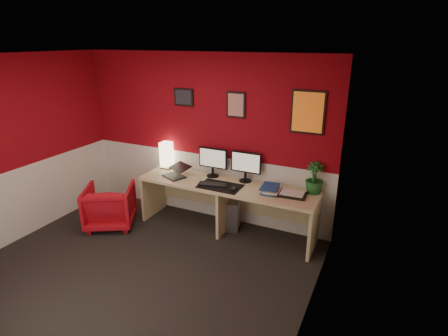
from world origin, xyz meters
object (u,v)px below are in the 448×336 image
(desk, at_px, (226,208))
(pc_tower, at_px, (233,212))
(shoji_lamp, at_px, (167,156))
(potted_plant, at_px, (314,178))
(armchair, at_px, (110,206))
(laptop, at_px, (174,170))
(monitor_right, at_px, (246,162))
(zen_tray, at_px, (292,195))
(monitor_left, at_px, (213,158))

(desk, bearing_deg, pc_tower, 75.48)
(shoji_lamp, height_order, potted_plant, potted_plant)
(desk, distance_m, armchair, 1.74)
(shoji_lamp, height_order, laptop, shoji_lamp)
(shoji_lamp, height_order, monitor_right, monitor_right)
(zen_tray, bearing_deg, monitor_right, 164.71)
(potted_plant, height_order, pc_tower, potted_plant)
(desk, distance_m, zen_tray, 1.02)
(shoji_lamp, bearing_deg, desk, -11.34)
(shoji_lamp, distance_m, pc_tower, 1.38)
(monitor_left, distance_m, zen_tray, 1.30)
(shoji_lamp, distance_m, potted_plant, 2.31)
(monitor_right, bearing_deg, potted_plant, 0.21)
(monitor_left, relative_size, monitor_right, 1.00)
(desk, distance_m, pc_tower, 0.22)
(desk, bearing_deg, potted_plant, 11.00)
(laptop, distance_m, potted_plant, 2.02)
(laptop, distance_m, monitor_right, 1.08)
(shoji_lamp, height_order, zen_tray, shoji_lamp)
(shoji_lamp, xyz_separation_m, zen_tray, (2.09, -0.21, -0.18))
(laptop, relative_size, potted_plant, 0.78)
(laptop, xyz_separation_m, armchair, (-0.81, -0.53, -0.52))
(armchair, bearing_deg, pc_tower, 174.93)
(zen_tray, xyz_separation_m, potted_plant, (0.23, 0.21, 0.20))
(monitor_left, bearing_deg, desk, -32.83)
(monitor_right, height_order, armchair, monitor_right)
(potted_plant, bearing_deg, pc_tower, -176.93)
(pc_tower, bearing_deg, laptop, -179.25)
(shoji_lamp, distance_m, monitor_left, 0.83)
(shoji_lamp, relative_size, zen_tray, 1.14)
(laptop, bearing_deg, armchair, -122.85)
(potted_plant, distance_m, armchair, 2.99)
(monitor_right, distance_m, potted_plant, 0.98)
(monitor_right, bearing_deg, pc_tower, -160.17)
(armchair, bearing_deg, laptop, -176.48)
(laptop, xyz_separation_m, potted_plant, (2.00, 0.29, 0.10))
(monitor_left, relative_size, pc_tower, 1.29)
(zen_tray, relative_size, armchair, 0.51)
(laptop, bearing_deg, monitor_left, 51.83)
(desk, height_order, potted_plant, potted_plant)
(shoji_lamp, relative_size, laptop, 1.21)
(zen_tray, bearing_deg, laptop, -177.21)
(zen_tray, distance_m, potted_plant, 0.37)
(potted_plant, distance_m, pc_tower, 1.34)
(laptop, height_order, monitor_left, monitor_left)
(desk, distance_m, laptop, 0.95)
(pc_tower, bearing_deg, shoji_lamp, 162.77)
(potted_plant, xyz_separation_m, armchair, (-2.81, -0.82, -0.63))
(laptop, relative_size, pc_tower, 0.73)
(shoji_lamp, bearing_deg, potted_plant, -0.01)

